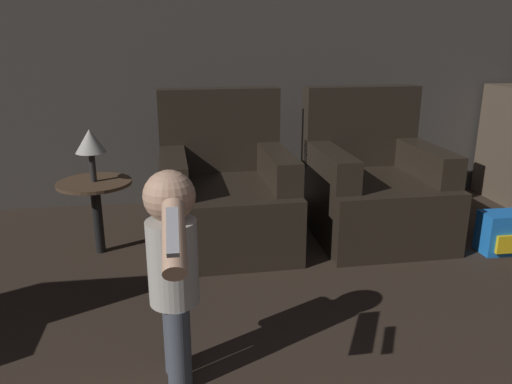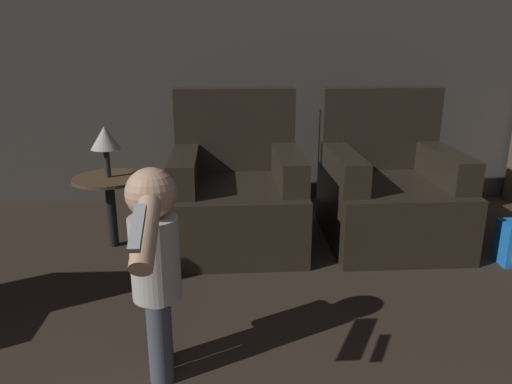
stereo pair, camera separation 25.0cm
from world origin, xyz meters
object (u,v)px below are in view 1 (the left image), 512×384
(armchair_left, at_px, (225,194))
(lamp, at_px, (90,142))
(armchair_right, at_px, (373,187))
(toy_backpack, at_px, (503,233))
(person_toddler, at_px, (173,263))

(armchair_left, xyz_separation_m, lamp, (-0.80, -0.06, 0.38))
(armchair_right, relative_size, toy_backpack, 3.50)
(armchair_left, height_order, person_toddler, armchair_left)
(lamp, bearing_deg, armchair_left, 4.54)
(armchair_right, height_order, person_toddler, armchair_right)
(armchair_left, distance_m, person_toddler, 1.43)
(armchair_left, relative_size, lamp, 3.05)
(armchair_right, distance_m, person_toddler, 1.92)
(armchair_left, relative_size, toy_backpack, 3.50)
(armchair_right, relative_size, person_toddler, 1.14)
(armchair_right, xyz_separation_m, toy_backpack, (0.70, -0.44, -0.20))
(person_toddler, height_order, toy_backpack, person_toddler)
(armchair_left, distance_m, armchair_right, 1.00)
(armchair_right, xyz_separation_m, lamp, (-1.81, -0.06, 0.38))
(armchair_right, xyz_separation_m, person_toddler, (-1.32, -1.38, 0.18))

